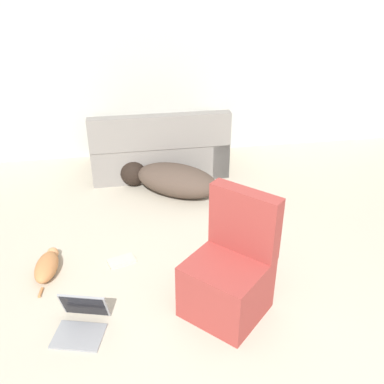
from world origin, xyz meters
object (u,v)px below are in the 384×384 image
at_px(book_cream, 121,261).
at_px(laptop_open, 82,318).
at_px(cat, 47,266).
at_px(side_chair, 230,274).
at_px(couch, 159,149).
at_px(dog, 170,179).

bearing_deg(book_cream, laptop_open, -111.95).
bearing_deg(cat, side_chair, -109.34).
bearing_deg(side_chair, couch, 141.84).
bearing_deg(laptop_open, book_cream, 83.61).
bearing_deg(laptop_open, cat, 131.59).
height_order(couch, laptop_open, couch).
bearing_deg(dog, couch, -50.24).
height_order(book_cream, side_chair, side_chair).
bearing_deg(couch, cat, 58.60).
distance_m(cat, book_cream, 0.62).
height_order(cat, book_cream, cat).
distance_m(cat, laptop_open, 0.75).
bearing_deg(book_cream, cat, -176.19).
bearing_deg(dog, cat, 80.19).
bearing_deg(dog, side_chair, 130.40).
relative_size(dog, cat, 2.26).
xyz_separation_m(dog, cat, (-1.19, -1.24, -0.10)).
height_order(couch, cat, couch).
bearing_deg(cat, laptop_open, -148.45).
bearing_deg(side_chair, dog, 142.00).
bearing_deg(side_chair, laptop_open, -133.27).
xyz_separation_m(couch, laptop_open, (-0.80, -2.55, -0.19)).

